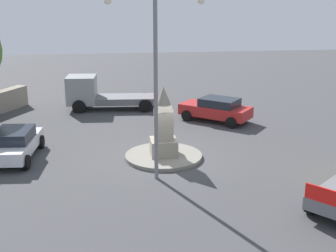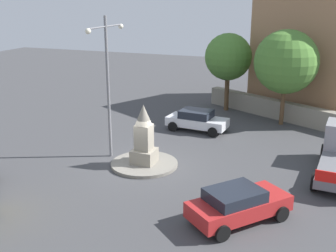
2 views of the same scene
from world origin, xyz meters
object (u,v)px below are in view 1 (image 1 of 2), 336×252
(car_red_parked_left, at_px, (216,109))
(monument, at_px, (164,125))
(car_white_passing, at_px, (15,143))
(streetlamp, at_px, (156,65))
(truck_grey_far_side, at_px, (99,94))

(car_red_parked_left, bearing_deg, monument, -123.92)
(car_white_passing, bearing_deg, car_red_parked_left, 25.00)
(car_red_parked_left, bearing_deg, car_white_passing, -155.00)
(streetlamp, xyz_separation_m, car_red_parked_left, (4.45, 8.03, -3.85))
(streetlamp, relative_size, car_red_parked_left, 1.78)
(car_white_passing, bearing_deg, monument, -7.12)
(car_white_passing, bearing_deg, truck_grey_far_side, 67.53)
(car_white_passing, bearing_deg, streetlamp, -27.11)
(monument, distance_m, truck_grey_far_side, 10.12)
(car_red_parked_left, height_order, truck_grey_far_side, truck_grey_far_side)
(streetlamp, height_order, car_red_parked_left, streetlamp)
(streetlamp, xyz_separation_m, truck_grey_far_side, (-2.44, 11.93, -3.57))
(car_white_passing, xyz_separation_m, car_red_parked_left, (10.54, 4.91, 0.02))
(car_red_parked_left, xyz_separation_m, truck_grey_far_side, (-6.89, 3.90, 0.28))
(monument, height_order, car_white_passing, monument)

